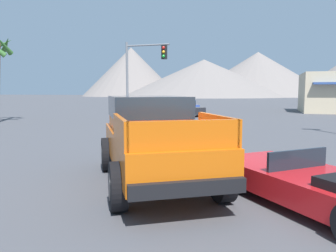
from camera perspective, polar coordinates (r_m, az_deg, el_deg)
ground_plane at (r=7.88m, az=1.44°, el=-9.62°), size 320.00×320.00×0.00m
orange_pickup_truck at (r=7.81m, az=-2.75°, el=-1.26°), size 4.28×5.42×2.00m
red_convertible_car at (r=6.63m, az=24.71°, el=-9.54°), size 4.23×4.47×1.01m
parked_car_blue at (r=34.23m, az=3.21°, el=3.56°), size 3.43×4.50×1.23m
parked_car_dark at (r=28.50m, az=2.27°, el=3.02°), size 4.63×4.03×1.20m
traffic_light_crosswalk at (r=22.26m, az=-4.34°, el=10.25°), size 3.09×0.38×5.41m
distant_mountain_range at (r=130.69m, az=15.73°, el=8.79°), size 140.09×76.18×20.28m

